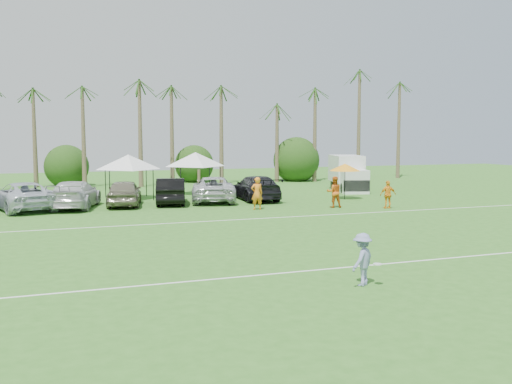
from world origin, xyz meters
name	(u,v)px	position (x,y,z in m)	size (l,w,h in m)	color
ground	(321,287)	(0.00, 0.00, 0.00)	(120.00, 120.00, 0.00)	#326C20
field_lines	(238,241)	(0.00, 8.00, 0.01)	(80.00, 12.10, 0.01)	white
palm_tree_3	(40,71)	(-8.00, 38.00, 10.06)	(2.40, 2.40, 11.90)	brown
palm_tree_4	(89,103)	(-4.00, 38.00, 7.48)	(2.40, 2.40, 8.90)	brown
palm_tree_5	(134,94)	(0.00, 38.00, 8.35)	(2.40, 2.40, 9.90)	brown
palm_tree_6	(177,86)	(4.00, 38.00, 9.21)	(2.40, 2.40, 10.90)	brown
palm_tree_7	(218,78)	(8.00, 38.00, 10.06)	(2.40, 2.40, 11.90)	brown
palm_tree_8	(267,106)	(13.00, 38.00, 7.48)	(2.40, 2.40, 8.90)	brown
palm_tree_9	(313,98)	(18.00, 38.00, 8.35)	(2.40, 2.40, 9.90)	brown
palm_tree_10	(356,91)	(23.00, 38.00, 9.21)	(2.40, 2.40, 10.90)	brown
palm_tree_11	(389,84)	(27.00, 38.00, 10.06)	(2.40, 2.40, 11.90)	brown
bush_tree_1	(67,166)	(-6.00, 39.00, 1.80)	(4.00, 4.00, 4.00)	brown
bush_tree_2	(196,164)	(6.00, 39.00, 1.80)	(4.00, 4.00, 4.00)	brown
bush_tree_3	(290,162)	(16.00, 39.00, 1.80)	(4.00, 4.00, 4.00)	brown
sideline_player_a	(257,193)	(4.44, 17.67, 1.00)	(0.73, 0.48, 2.01)	orange
sideline_player_b	(334,192)	(9.42, 16.97, 0.99)	(0.96, 0.75, 1.98)	#D56017
sideline_player_c	(388,195)	(12.34, 15.35, 0.88)	(1.03, 0.43, 1.75)	orange
box_truck	(348,172)	(15.70, 26.37, 1.56)	(3.55, 6.02, 2.92)	white
canopy_tent_left	(128,155)	(-2.15, 26.55, 3.20)	(4.61, 4.61, 3.73)	black
canopy_tent_right	(195,152)	(3.14, 27.89, 3.28)	(4.73, 4.73, 3.83)	black
market_umbrella	(345,167)	(12.37, 20.92, 2.30)	(2.31, 2.31, 2.57)	black
frisbee_player	(362,259)	(1.24, -0.26, 0.81)	(1.20, 1.08, 1.61)	#828AB8
parked_car_2	(23,196)	(-9.13, 22.33, 0.87)	(2.88, 6.24, 1.73)	silver
parked_car_3	(75,194)	(-6.07, 22.36, 0.87)	(2.43, 5.97, 1.73)	silver
parked_car_4	(124,193)	(-3.00, 22.40, 0.87)	(2.05, 5.09, 1.73)	#77725C
parked_car_5	(171,191)	(0.06, 22.53, 0.87)	(1.83, 5.26, 1.73)	black
parked_car_6	(213,189)	(3.12, 22.81, 0.87)	(2.88, 6.24, 1.73)	silver
parked_car_7	(256,188)	(6.18, 22.64, 0.87)	(2.43, 5.97, 1.73)	black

